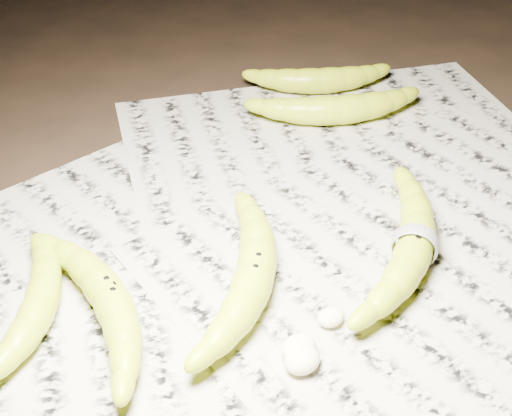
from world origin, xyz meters
TOP-DOWN VIEW (x-y plane):
  - ground at (0.00, 0.00)m, footprint 3.00×3.00m
  - newspaper_patch at (0.02, -0.04)m, footprint 0.90×0.70m
  - banana_left_a at (-0.17, -0.01)m, footprint 0.08×0.22m
  - banana_left_b at (-0.23, 0.02)m, footprint 0.14×0.18m
  - banana_center at (-0.04, -0.07)m, footprint 0.20×0.21m
  - banana_taped at (0.13, -0.12)m, footprint 0.23×0.20m
  - banana_upper_a at (0.24, 0.15)m, footprint 0.22×0.15m
  - banana_upper_b at (0.28, 0.23)m, footprint 0.19×0.14m
  - measuring_tape at (0.13, -0.12)m, footprint 0.03×0.04m
  - flesh_chunk_a at (-0.06, -0.18)m, footprint 0.03×0.03m
  - flesh_chunk_b at (-0.06, -0.16)m, footprint 0.03×0.03m
  - flesh_chunk_c at (-0.01, -0.15)m, footprint 0.03×0.02m

SIDE VIEW (x-z plane):
  - ground at x=0.00m, z-range 0.00..0.00m
  - newspaper_patch at x=0.02m, z-range 0.00..0.01m
  - flesh_chunk_c at x=-0.01m, z-range 0.01..0.02m
  - flesh_chunk_b at x=-0.06m, z-range 0.01..0.03m
  - flesh_chunk_a at x=-0.06m, z-range 0.01..0.03m
  - banana_left_b at x=-0.23m, z-range 0.01..0.04m
  - banana_left_a at x=-0.17m, z-range 0.01..0.05m
  - banana_upper_b at x=0.28m, z-range 0.01..0.05m
  - measuring_tape at x=0.13m, z-range 0.00..0.05m
  - banana_taped at x=0.13m, z-range 0.01..0.05m
  - banana_upper_a at x=0.24m, z-range 0.01..0.05m
  - banana_center at x=-0.04m, z-range 0.01..0.05m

